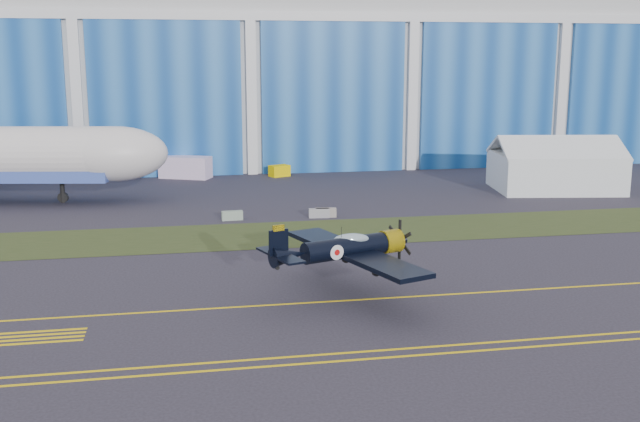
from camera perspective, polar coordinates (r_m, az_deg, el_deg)
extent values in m
plane|color=#302D39|center=(52.99, -0.02, -5.21)|extent=(260.00, 260.00, 0.00)
cube|color=#475128|center=(66.33, -2.23, -1.74)|extent=(260.00, 10.00, 0.02)
cube|color=silver|center=(122.22, -6.31, 11.41)|extent=(220.00, 45.00, 30.00)
cube|color=#13489A|center=(99.64, -5.24, 8.51)|extent=(220.00, 0.60, 20.00)
cube|color=silver|center=(99.58, -5.36, 14.61)|extent=(220.00, 0.70, 1.20)
cube|color=yellow|center=(48.31, 1.07, -6.89)|extent=(200.00, 0.20, 0.02)
cube|color=yellow|center=(39.65, 3.88, -11.17)|extent=(80.00, 0.20, 0.02)
cube|color=yellow|center=(40.54, 3.52, -10.63)|extent=(80.00, 0.20, 0.02)
cube|color=#EACDF6|center=(98.32, -10.22, 3.30)|extent=(6.98, 5.04, 2.81)
cube|color=#FFDB00|center=(98.38, -3.11, 3.08)|extent=(2.94, 2.45, 1.47)
cube|color=#9CA398|center=(111.24, 20.41, 3.44)|extent=(3.12, 1.85, 1.79)
cube|color=gray|center=(72.25, -6.71, -0.35)|extent=(2.04, 0.76, 0.90)
cube|color=gray|center=(73.10, 0.46, -0.13)|extent=(2.05, 0.78, 0.90)
cube|color=gray|center=(72.88, -0.07, -0.16)|extent=(2.04, 0.76, 0.90)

